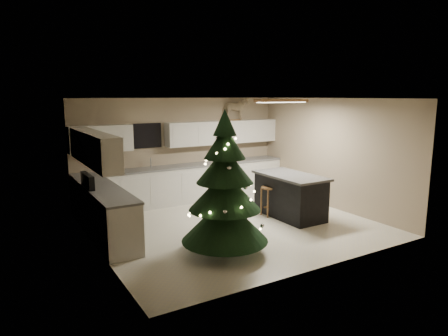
# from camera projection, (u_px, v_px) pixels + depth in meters

# --- Properties ---
(ground_plane) EXTENTS (5.50, 5.50, 0.00)m
(ground_plane) POSITION_uv_depth(u_px,v_px,m) (233.00, 225.00, 8.32)
(ground_plane) COLOR beige
(room_shell) EXTENTS (5.52, 5.02, 2.61)m
(room_shell) POSITION_uv_depth(u_px,v_px,m) (234.00, 141.00, 8.02)
(room_shell) COLOR gray
(room_shell) RESTS_ON ground_plane
(cabinetry) EXTENTS (5.50, 3.20, 2.00)m
(cabinetry) POSITION_uv_depth(u_px,v_px,m) (161.00, 180.00, 9.12)
(cabinetry) COLOR beige
(cabinetry) RESTS_ON ground_plane
(island) EXTENTS (0.90, 1.70, 0.95)m
(island) POSITION_uv_depth(u_px,v_px,m) (290.00, 195.00, 8.82)
(island) COLOR black
(island) RESTS_ON ground_plane
(bar_stool) EXTENTS (0.35, 0.35, 0.66)m
(bar_stool) POSITION_uv_depth(u_px,v_px,m) (269.00, 194.00, 8.88)
(bar_stool) COLOR olive
(bar_stool) RESTS_ON ground_plane
(christmas_tree) EXTENTS (1.53, 1.48, 2.45)m
(christmas_tree) POSITION_uv_depth(u_px,v_px,m) (225.00, 195.00, 6.68)
(christmas_tree) COLOR #3F2816
(christmas_tree) RESTS_ON ground_plane
(toddler) EXTENTS (0.32, 0.33, 0.76)m
(toddler) POSITION_uv_depth(u_px,v_px,m) (210.00, 220.00, 7.38)
(toddler) COLOR black
(toddler) RESTS_ON ground_plane
(rocking_horse) EXTENTS (0.76, 0.50, 0.61)m
(rocking_horse) POSITION_uv_depth(u_px,v_px,m) (235.00, 108.00, 10.64)
(rocking_horse) COLOR olive
(rocking_horse) RESTS_ON cabinetry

